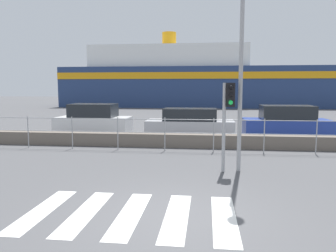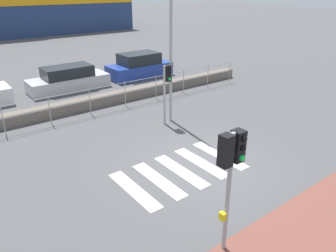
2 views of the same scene
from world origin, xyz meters
name	(u,v)px [view 2 (image 2 of 2)]	position (x,y,z in m)	size (l,w,h in m)	color
ground_plane	(199,163)	(0.00, 0.00, 0.00)	(160.00, 160.00, 0.00)	#4C4C4F
sidewalk_brick	(309,227)	(0.00, -4.10, 0.06)	(24.00, 1.80, 0.12)	brown
crosswalk	(181,171)	(-0.79, 0.00, 0.00)	(4.05, 2.40, 0.01)	silver
seawall	(101,100)	(0.00, 7.34, 0.27)	(18.74, 0.55, 0.54)	#6B6056
harbor_fence	(108,94)	(0.00, 6.46, 0.84)	(16.90, 0.04, 1.29)	#9EA0A3
traffic_light_near	(231,162)	(-2.27, -3.33, 2.35)	(0.58, 0.41, 3.00)	#9EA0A3
traffic_light_far	(167,82)	(1.26, 3.48, 1.90)	(0.34, 0.32, 2.58)	#9EA0A3
streetlamp	(174,30)	(1.61, 3.46, 3.97)	(0.32, 1.11, 6.45)	#9EA0A3
parked_car_silver	(68,80)	(-0.19, 10.97, 0.59)	(4.52, 1.71, 1.37)	#BCBCC1
parked_car_blue	(139,67)	(4.66, 10.97, 0.66)	(4.18, 1.86, 1.56)	#233D9E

